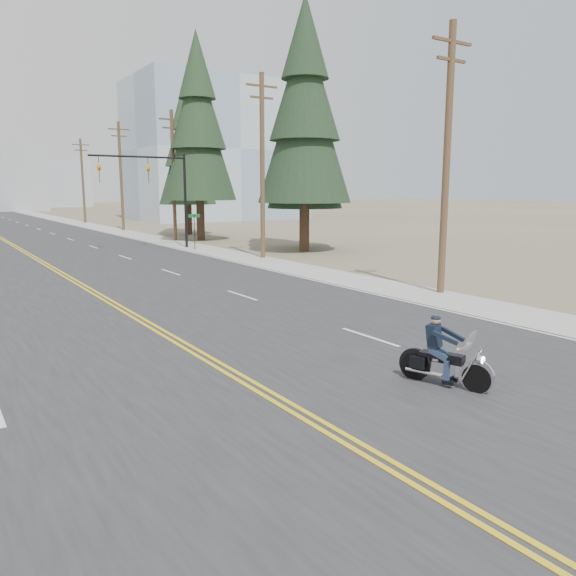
# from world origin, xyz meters

# --- Properties ---
(ground_plane) EXTENTS (400.00, 400.00, 0.00)m
(ground_plane) POSITION_xyz_m (0.00, 0.00, 0.00)
(ground_plane) COLOR #776D56
(ground_plane) RESTS_ON ground
(sidewalk_right) EXTENTS (3.00, 200.00, 0.01)m
(sidewalk_right) POSITION_xyz_m (11.50, 70.00, 0.01)
(sidewalk_right) COLOR #A5A5A0
(sidewalk_right) RESTS_ON ground
(traffic_mast_right) EXTENTS (7.10, 0.26, 7.00)m
(traffic_mast_right) POSITION_xyz_m (8.98, 32.00, 4.94)
(traffic_mast_right) COLOR black
(traffic_mast_right) RESTS_ON ground
(street_sign) EXTENTS (0.90, 0.06, 2.62)m
(street_sign) POSITION_xyz_m (10.80, 30.00, 1.80)
(street_sign) COLOR black
(street_sign) RESTS_ON ground
(utility_pole_a) EXTENTS (2.20, 0.30, 11.00)m
(utility_pole_a) POSITION_xyz_m (12.50, 8.00, 5.73)
(utility_pole_a) COLOR brown
(utility_pole_a) RESTS_ON ground
(utility_pole_b) EXTENTS (2.20, 0.30, 11.50)m
(utility_pole_b) POSITION_xyz_m (12.50, 23.00, 5.98)
(utility_pole_b) COLOR brown
(utility_pole_b) RESTS_ON ground
(utility_pole_c) EXTENTS (2.20, 0.30, 11.00)m
(utility_pole_c) POSITION_xyz_m (12.50, 38.00, 5.73)
(utility_pole_c) COLOR brown
(utility_pole_c) RESTS_ON ground
(utility_pole_d) EXTENTS (2.20, 0.30, 11.50)m
(utility_pole_d) POSITION_xyz_m (12.50, 53.00, 5.98)
(utility_pole_d) COLOR brown
(utility_pole_d) RESTS_ON ground
(utility_pole_e) EXTENTS (2.20, 0.30, 11.00)m
(utility_pole_e) POSITION_xyz_m (12.50, 70.00, 5.73)
(utility_pole_e) COLOR brown
(utility_pole_e) RESTS_ON ground
(glass_building) EXTENTS (24.00, 16.00, 20.00)m
(glass_building) POSITION_xyz_m (32.00, 70.00, 10.00)
(glass_building) COLOR #9EB5CC
(glass_building) RESTS_ON ground
(haze_bldg_c) EXTENTS (16.00, 12.00, 18.00)m
(haze_bldg_c) POSITION_xyz_m (40.00, 110.00, 9.00)
(haze_bldg_c) COLOR #B7BCC6
(haze_bldg_c) RESTS_ON ground
(haze_bldg_e) EXTENTS (14.00, 14.00, 12.00)m
(haze_bldg_e) POSITION_xyz_m (25.00, 150.00, 6.00)
(haze_bldg_e) COLOR #B7BCC6
(haze_bldg_e) RESTS_ON ground
(motorcyclist) EXTENTS (1.50, 2.22, 1.60)m
(motorcyclist) POSITION_xyz_m (3.65, -0.08, 0.80)
(motorcyclist) COLOR black
(motorcyclist) RESTS_ON ground
(conifer_near) EXTENTS (6.57, 6.57, 17.40)m
(conifer_near) POSITION_xyz_m (16.95, 24.74, 9.99)
(conifer_near) COLOR #382619
(conifer_near) RESTS_ON ground
(conifer_mid) EXTENTS (5.64, 5.64, 15.05)m
(conifer_mid) POSITION_xyz_m (18.39, 26.75, 8.64)
(conifer_mid) COLOR #382619
(conifer_mid) RESTS_ON ground
(conifer_tall) EXTENTS (6.31, 6.31, 17.52)m
(conifer_tall) POSITION_xyz_m (14.52, 37.14, 10.06)
(conifer_tall) COLOR #382619
(conifer_tall) RESTS_ON ground
(conifer_far) EXTENTS (5.55, 5.55, 14.88)m
(conifer_far) POSITION_xyz_m (16.32, 44.05, 8.53)
(conifer_far) COLOR #382619
(conifer_far) RESTS_ON ground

